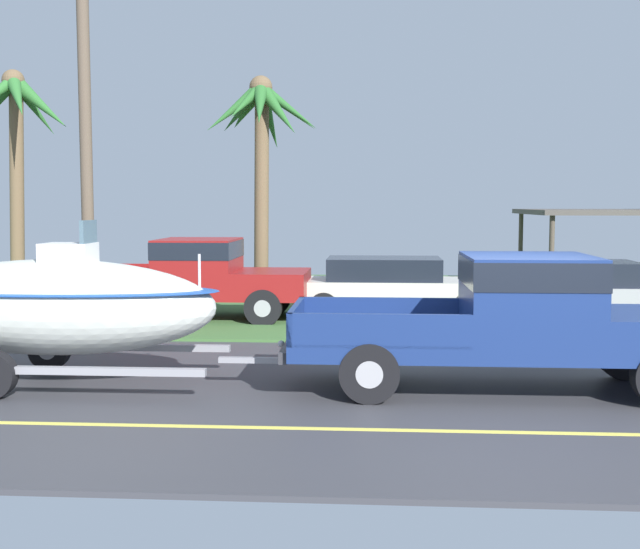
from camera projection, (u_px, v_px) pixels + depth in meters
ground at (453, 314)px, 19.39m from camera, size 36.00×22.00×0.11m
pickup_truck_towing at (525, 316)px, 11.29m from camera, size 5.98×1.99×1.90m
boat_on_trailer at (52, 306)px, 11.74m from camera, size 5.99×2.15×2.38m
parked_pickup_background at (197, 275)px, 18.20m from camera, size 5.94×2.05×1.83m
parked_sedan_near at (391, 288)px, 18.59m from camera, size 4.59×1.81×1.38m
parked_sedan_far at (581, 294)px, 17.42m from camera, size 4.76×1.85×1.38m
carport_awning at (638, 213)px, 23.50m from camera, size 6.38×5.10×2.44m
palm_tree_near_left at (16, 132)px, 19.79m from camera, size 2.88×3.15×5.88m
palm_tree_far_left at (261, 129)px, 20.69m from camera, size 2.98×2.99×5.86m
utility_pole at (86, 135)px, 15.91m from camera, size 0.24×1.80×7.60m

